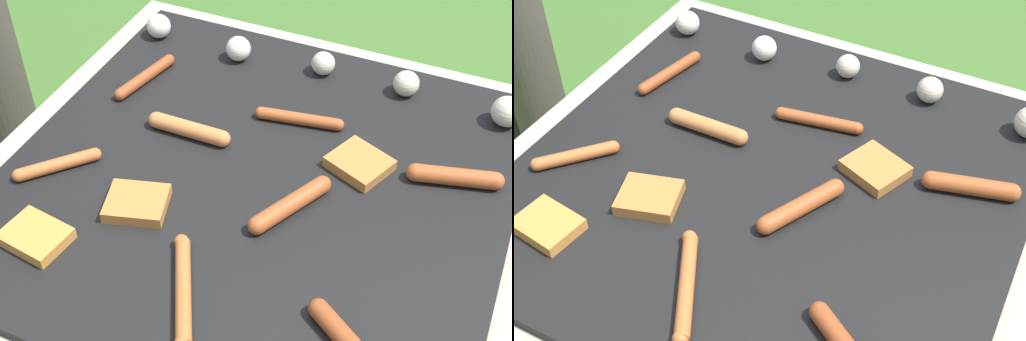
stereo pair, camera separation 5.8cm
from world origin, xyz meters
The scene contains 13 objects.
ground_plane centered at (0.00, 0.00, 0.00)m, with size 14.00×14.00×0.00m, color #3D6628.
grill centered at (0.00, 0.00, 0.19)m, with size 0.93×0.93×0.38m.
sausage_front_left centered at (-0.15, 0.06, 0.39)m, with size 0.16×0.03×0.03m.
sausage_back_right centered at (0.00, -0.26, 0.39)m, with size 0.11×0.18×0.02m.
sausage_back_left centered at (0.30, 0.12, 0.39)m, with size 0.15×0.06×0.03m.
sausage_back_center centered at (0.01, 0.16, 0.39)m, with size 0.16×0.05×0.02m.
sausage_mid_right centered at (0.08, -0.04, 0.39)m, with size 0.09×0.15×0.03m.
sausage_front_right centered at (-0.31, -0.11, 0.39)m, with size 0.11×0.12×0.02m.
sausage_front_center centered at (-0.31, 0.16, 0.39)m, with size 0.05×0.16×0.02m.
bread_slice_left centered at (-0.15, -0.14, 0.39)m, with size 0.11×0.10×0.02m.
bread_slice_center centered at (0.15, 0.10, 0.39)m, with size 0.12×0.11×0.02m.
bread_slice_right centered at (-0.25, -0.26, 0.39)m, with size 0.10×0.09×0.02m.
mushroom_row centered at (0.03, 0.32, 0.40)m, with size 0.76×0.07×0.06m.
Camera 2 is at (0.39, -0.75, 1.20)m, focal length 50.00 mm.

